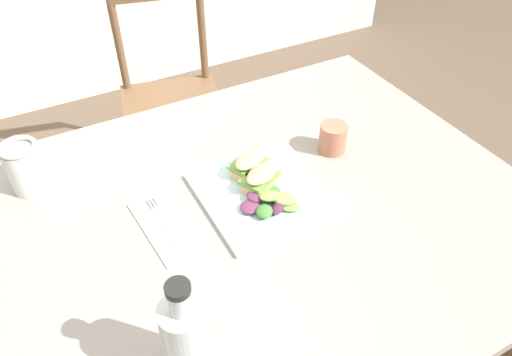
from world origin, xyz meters
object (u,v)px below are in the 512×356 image
(chair_wooden_far, at_px, (171,98))
(sandwich_half_front, at_px, (262,178))
(sandwich_half_back, at_px, (250,164))
(mason_jar_iced_tea, at_px, (26,169))
(bottle_cold_brew, at_px, (187,341))
(dining_table, at_px, (255,242))
(fork_on_napkin, at_px, (163,220))
(plate_lunch, at_px, (264,193))
(cup_extra_side, at_px, (333,138))

(chair_wooden_far, height_order, sandwich_half_front, chair_wooden_far)
(sandwich_half_back, bearing_deg, mason_jar_iced_tea, 155.99)
(chair_wooden_far, relative_size, bottle_cold_brew, 3.87)
(dining_table, bearing_deg, fork_on_napkin, 162.65)
(sandwich_half_front, height_order, sandwich_half_back, same)
(fork_on_napkin, bearing_deg, plate_lunch, -6.74)
(chair_wooden_far, distance_m, sandwich_half_back, 0.95)
(dining_table, distance_m, bottle_cold_brew, 0.44)
(bottle_cold_brew, bearing_deg, mason_jar_iced_tea, 104.92)
(dining_table, xyz_separation_m, bottle_cold_brew, (-0.27, -0.28, 0.19))
(fork_on_napkin, distance_m, cup_extra_side, 0.48)
(sandwich_half_back, distance_m, mason_jar_iced_tea, 0.52)
(mason_jar_iced_tea, bearing_deg, dining_table, -36.45)
(chair_wooden_far, height_order, plate_lunch, chair_wooden_far)
(sandwich_half_back, bearing_deg, sandwich_half_front, -90.61)
(mason_jar_iced_tea, bearing_deg, cup_extra_side, -17.22)
(sandwich_half_front, xyz_separation_m, bottle_cold_brew, (-0.32, -0.33, 0.04))
(sandwich_half_back, relative_size, bottle_cold_brew, 0.48)
(plate_lunch, bearing_deg, dining_table, -141.83)
(sandwich_half_back, distance_m, bottle_cold_brew, 0.50)
(dining_table, bearing_deg, chair_wooden_far, 81.96)
(dining_table, relative_size, bottle_cold_brew, 5.71)
(chair_wooden_far, height_order, mason_jar_iced_tea, chair_wooden_far)
(plate_lunch, height_order, cup_extra_side, cup_extra_side)
(plate_lunch, height_order, sandwich_half_back, sandwich_half_back)
(chair_wooden_far, distance_m, plate_lunch, 1.01)
(fork_on_napkin, relative_size, cup_extra_side, 2.44)
(sandwich_half_back, relative_size, cup_extra_side, 1.43)
(mason_jar_iced_tea, bearing_deg, fork_on_napkin, -47.68)
(mason_jar_iced_tea, bearing_deg, bottle_cold_brew, -75.08)
(dining_table, height_order, cup_extra_side, cup_extra_side)
(plate_lunch, xyz_separation_m, bottle_cold_brew, (-0.32, -0.31, 0.07))
(sandwich_half_front, distance_m, bottle_cold_brew, 0.46)
(plate_lunch, relative_size, sandwich_half_front, 2.65)
(chair_wooden_far, relative_size, fork_on_napkin, 4.68)
(mason_jar_iced_tea, bearing_deg, sandwich_half_front, -29.64)
(sandwich_half_front, xyz_separation_m, fork_on_napkin, (-0.24, 0.01, -0.03))
(dining_table, xyz_separation_m, sandwich_half_back, (0.04, 0.11, 0.15))
(sandwich_half_back, bearing_deg, dining_table, -112.57)
(dining_table, xyz_separation_m, plate_lunch, (0.04, 0.03, 0.12))
(plate_lunch, height_order, mason_jar_iced_tea, mason_jar_iced_tea)
(mason_jar_iced_tea, bearing_deg, chair_wooden_far, 49.59)
(chair_wooden_far, height_order, bottle_cold_brew, bottle_cold_brew)
(fork_on_napkin, bearing_deg, mason_jar_iced_tea, 132.32)
(bottle_cold_brew, bearing_deg, sandwich_half_front, 46.06)
(sandwich_half_back, distance_m, cup_extra_side, 0.24)
(sandwich_half_back, distance_m, fork_on_napkin, 0.25)
(dining_table, distance_m, fork_on_napkin, 0.24)
(dining_table, xyz_separation_m, mason_jar_iced_tea, (-0.43, 0.32, 0.17))
(mason_jar_iced_tea, bearing_deg, plate_lunch, -31.06)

